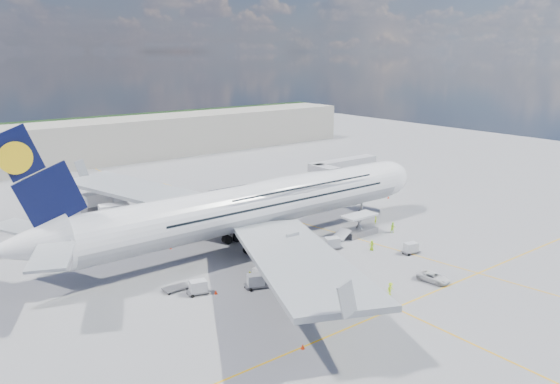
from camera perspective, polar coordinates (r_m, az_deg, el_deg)
ground at (r=84.61m, az=1.54°, el=-7.26°), size 300.00×300.00×0.00m
taxi_line_main at (r=84.61m, az=1.54°, el=-7.25°), size 0.25×220.00×0.01m
taxi_line_cross at (r=71.63m, az=11.95°, el=-11.78°), size 120.00×0.25×0.01m
taxi_line_diag at (r=100.34m, az=4.11°, el=-3.76°), size 14.16×99.06×0.01m
airliner at (r=90.09m, az=-2.34°, el=-1.29°), size 77.26×79.15×23.71m
jet_bridge at (r=116.72m, az=6.38°, el=2.27°), size 18.80×12.10×8.50m
cargo_loader at (r=96.98m, az=8.18°, el=-3.75°), size 8.53×3.20×3.67m
terminal at (r=165.45m, az=-19.86°, el=4.80°), size 180.00×16.00×12.00m
tree_line at (r=221.62m, az=-13.68°, el=6.97°), size 160.00×6.00×8.00m
dolly_row_a at (r=74.27m, az=-8.55°, el=-9.78°), size 3.26×2.25×1.88m
dolly_row_b at (r=75.31m, az=-2.56°, el=-9.25°), size 3.44×2.67×1.93m
dolly_row_c at (r=71.38m, az=4.77°, el=-11.32°), size 3.10×2.35×0.40m
dolly_back at (r=76.07m, az=-10.85°, el=-9.80°), size 3.39×1.85×0.49m
dolly_nose_far at (r=89.89m, az=13.51°, el=-5.69°), size 3.05×2.06×1.77m
dolly_nose_near at (r=89.74m, az=5.50°, el=-5.32°), size 3.42×2.58×1.93m
baggage_tug at (r=79.20m, az=-1.87°, el=-8.18°), size 3.20×1.99×1.86m
catering_truck_inner at (r=104.86m, az=-16.56°, el=-2.37°), size 7.57×3.83×4.32m
catering_truck_outer at (r=113.24m, az=-18.21°, el=-1.22°), size 8.00×4.03×4.57m
service_van at (r=80.20m, az=15.74°, el=-8.59°), size 2.88×4.93×1.29m
crew_nose at (r=103.81m, az=9.96°, el=-2.88°), size 0.64×0.51×1.52m
crew_loader at (r=99.11m, az=11.73°, el=-3.67°), size 1.21×1.15×1.97m
crew_wing at (r=76.24m, az=-3.16°, el=-8.98°), size 0.74×1.25×2.00m
crew_van at (r=89.95m, az=9.57°, el=-5.53°), size 0.95×1.01×1.73m
crew_tug at (r=74.65m, az=11.46°, el=-9.89°), size 1.17×0.71×1.77m
cone_nose at (r=122.24m, az=11.25°, el=-0.53°), size 0.45×0.45×0.57m
cone_wing_left_inner at (r=91.35m, az=-11.36°, el=-5.70°), size 0.42×0.42×0.54m
cone_wing_left_outer at (r=116.77m, az=-14.21°, el=-1.40°), size 0.48×0.48×0.61m
cone_wing_right_inner at (r=74.23m, az=-6.72°, el=-10.33°), size 0.48×0.48×0.61m
cone_wing_right_outer at (r=61.51m, az=2.39°, el=-15.83°), size 0.46×0.46×0.59m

